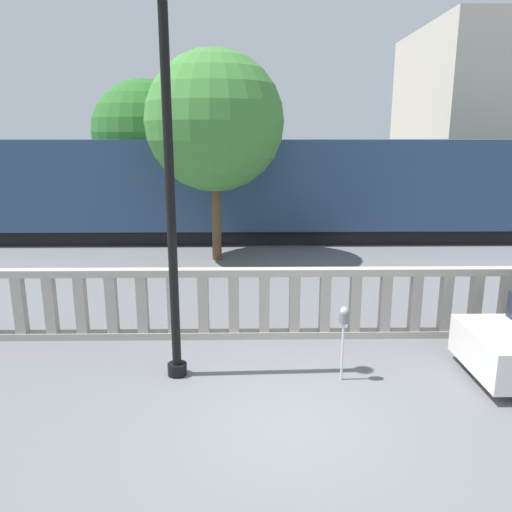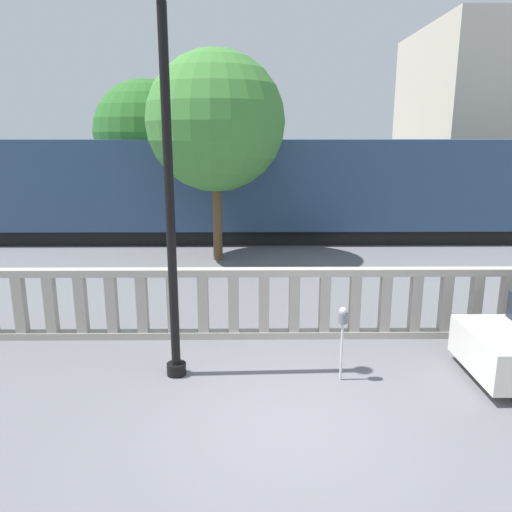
{
  "view_description": "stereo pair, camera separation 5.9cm",
  "coord_description": "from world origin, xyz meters",
  "px_view_note": "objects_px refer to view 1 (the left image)",
  "views": [
    {
      "loc": [
        -0.6,
        -6.19,
        3.91
      ],
      "look_at": [
        -0.44,
        4.04,
        1.42
      ],
      "focal_mm": 35.0,
      "sensor_mm": 36.0,
      "label": 1
    },
    {
      "loc": [
        -0.54,
        -6.19,
        3.91
      ],
      "look_at": [
        -0.44,
        4.04,
        1.42
      ],
      "focal_mm": 35.0,
      "sensor_mm": 36.0,
      "label": 2
    }
  ],
  "objects_px": {
    "tree_left": "(144,132)",
    "lamppost": "(170,189)",
    "parking_meter": "(344,323)",
    "train_near": "(281,188)",
    "tree_right": "(215,122)"
  },
  "relations": [
    {
      "from": "train_near",
      "to": "tree_left",
      "type": "height_order",
      "value": "tree_left"
    },
    {
      "from": "lamppost",
      "to": "tree_right",
      "type": "xyz_separation_m",
      "value": [
        0.19,
        7.93,
        1.19
      ]
    },
    {
      "from": "parking_meter",
      "to": "tree_left",
      "type": "height_order",
      "value": "tree_left"
    },
    {
      "from": "lamppost",
      "to": "train_near",
      "type": "height_order",
      "value": "lamppost"
    },
    {
      "from": "tree_left",
      "to": "lamppost",
      "type": "bearing_deg",
      "value": -77.05
    },
    {
      "from": "lamppost",
      "to": "parking_meter",
      "type": "height_order",
      "value": "lamppost"
    },
    {
      "from": "lamppost",
      "to": "train_near",
      "type": "xyz_separation_m",
      "value": [
        2.44,
        11.15,
        -1.14
      ]
    },
    {
      "from": "train_near",
      "to": "tree_left",
      "type": "xyz_separation_m",
      "value": [
        -5.24,
        0.99,
        2.04
      ]
    },
    {
      "from": "lamppost",
      "to": "train_near",
      "type": "distance_m",
      "value": 11.47
    },
    {
      "from": "tree_right",
      "to": "parking_meter",
      "type": "bearing_deg",
      "value": -72.79
    },
    {
      "from": "parking_meter",
      "to": "train_near",
      "type": "bearing_deg",
      "value": 91.36
    },
    {
      "from": "parking_meter",
      "to": "train_near",
      "type": "relative_size",
      "value": 0.04
    },
    {
      "from": "train_near",
      "to": "tree_right",
      "type": "bearing_deg",
      "value": -124.98
    },
    {
      "from": "parking_meter",
      "to": "tree_left",
      "type": "bearing_deg",
      "value": 114.02
    },
    {
      "from": "tree_left",
      "to": "tree_right",
      "type": "xyz_separation_m",
      "value": [
        2.98,
        -4.21,
        0.29
      ]
    }
  ]
}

